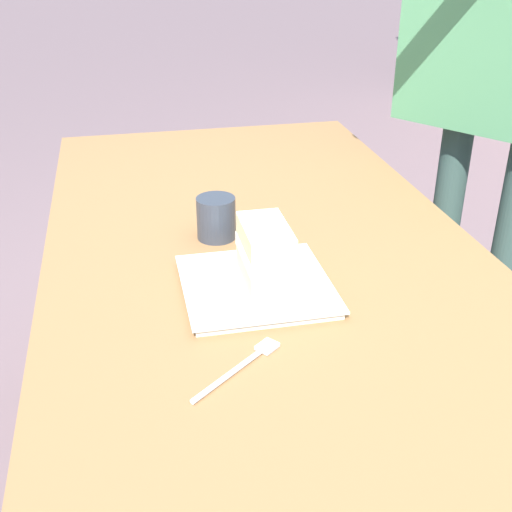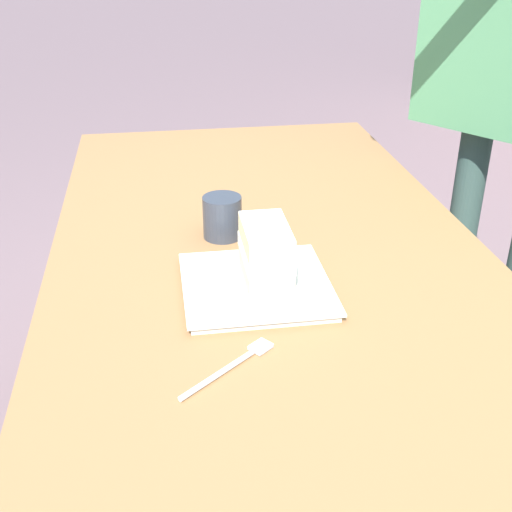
# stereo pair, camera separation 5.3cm
# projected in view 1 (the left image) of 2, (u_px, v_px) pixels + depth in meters

# --- Properties ---
(patio_table) EXTENTS (1.58, 0.81, 0.77)m
(patio_table) POSITION_uv_depth(u_px,v_px,m) (265.00, 298.00, 1.26)
(patio_table) COLOR olive
(patio_table) RESTS_ON ground
(dessert_plate) EXTENTS (0.24, 0.24, 0.02)m
(dessert_plate) POSITION_uv_depth(u_px,v_px,m) (256.00, 286.00, 1.08)
(dessert_plate) COLOR white
(dessert_plate) RESTS_ON patio_table
(cake_slice) EXTENTS (0.13, 0.08, 0.10)m
(cake_slice) POSITION_uv_depth(u_px,v_px,m) (265.00, 252.00, 1.07)
(cake_slice) COLOR beige
(cake_slice) RESTS_ON dessert_plate
(dessert_fork) EXTENTS (0.12, 0.14, 0.01)m
(dessert_fork) POSITION_uv_depth(u_px,v_px,m) (241.00, 365.00, 0.90)
(dessert_fork) COLOR silver
(dessert_fork) RESTS_ON patio_table
(coffee_cup) EXTENTS (0.07, 0.07, 0.08)m
(coffee_cup) POSITION_uv_depth(u_px,v_px,m) (216.00, 217.00, 1.24)
(coffee_cup) COLOR #333842
(coffee_cup) RESTS_ON patio_table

